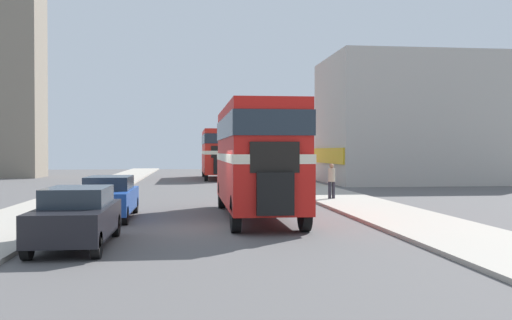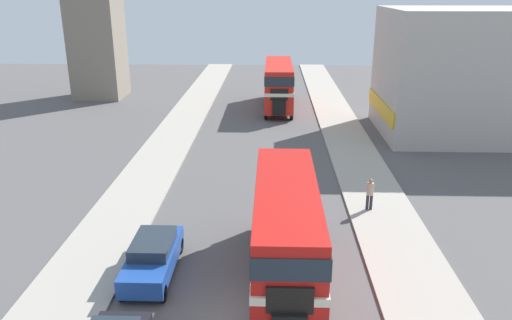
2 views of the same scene
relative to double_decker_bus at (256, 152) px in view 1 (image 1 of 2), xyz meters
name	(u,v)px [view 1 (image 1 of 2)]	position (x,y,z in m)	size (l,w,h in m)	color
ground_plane	(218,229)	(-1.54, -2.82, -2.44)	(120.00, 120.00, 0.00)	#565454
sidewalk_right	(421,224)	(5.21, -2.82, -2.38)	(3.50, 120.00, 0.12)	#A8A093
double_decker_bus	(256,152)	(0.00, 0.00, 0.00)	(2.44, 9.61, 4.08)	red
bus_distant	(217,150)	(0.02, 29.88, 0.12)	(2.57, 10.76, 4.29)	red
car_parked_near	(77,216)	(-5.35, -5.80, -1.66)	(1.74, 4.37, 1.53)	black
car_parked_mid	(109,197)	(-5.38, 0.32, -1.65)	(1.75, 4.56, 1.55)	#1E479E
pedestrian_walking	(332,179)	(4.54, 6.61, -1.35)	(0.35, 0.35, 1.73)	#282833
shop_building_block	(423,121)	(15.65, 21.60, 2.37)	(15.24, 9.77, 9.64)	#B2ADA3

